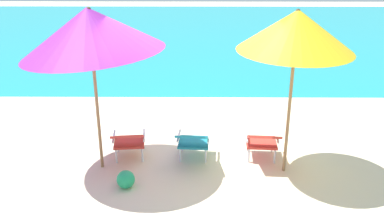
{
  "coord_description": "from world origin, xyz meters",
  "views": [
    {
      "loc": [
        0.06,
        -6.38,
        3.39
      ],
      "look_at": [
        0.0,
        0.51,
        0.75
      ],
      "focal_mm": 38.26,
      "sensor_mm": 36.0,
      "label": 1
    }
  ],
  "objects_px": {
    "beach_umbrella_right": "(296,31)",
    "beach_ball": "(126,179)",
    "beach_umbrella_left": "(90,30)",
    "lounge_chair_center": "(193,140)",
    "lounge_chair_left": "(129,140)",
    "lounge_chair_right": "(262,140)"
  },
  "relations": [
    {
      "from": "beach_umbrella_right",
      "to": "beach_ball",
      "type": "height_order",
      "value": "beach_umbrella_right"
    },
    {
      "from": "beach_ball",
      "to": "lounge_chair_center",
      "type": "bearing_deg",
      "value": 39.6
    },
    {
      "from": "lounge_chair_left",
      "to": "beach_umbrella_right",
      "type": "xyz_separation_m",
      "value": [
        2.6,
        -0.3,
        1.91
      ]
    },
    {
      "from": "lounge_chair_left",
      "to": "beach_umbrella_right",
      "type": "height_order",
      "value": "beach_umbrella_right"
    },
    {
      "from": "lounge_chair_left",
      "to": "beach_umbrella_left",
      "type": "relative_size",
      "value": 0.34
    },
    {
      "from": "beach_umbrella_left",
      "to": "beach_ball",
      "type": "distance_m",
      "value": 2.31
    },
    {
      "from": "lounge_chair_center",
      "to": "lounge_chair_right",
      "type": "bearing_deg",
      "value": 0.16
    },
    {
      "from": "beach_umbrella_left",
      "to": "beach_umbrella_right",
      "type": "relative_size",
      "value": 1.03
    },
    {
      "from": "lounge_chair_right",
      "to": "beach_umbrella_right",
      "type": "relative_size",
      "value": 0.34
    },
    {
      "from": "lounge_chair_center",
      "to": "beach_umbrella_left",
      "type": "bearing_deg",
      "value": -172.48
    },
    {
      "from": "lounge_chair_center",
      "to": "beach_umbrella_right",
      "type": "height_order",
      "value": "beach_umbrella_right"
    },
    {
      "from": "beach_umbrella_right",
      "to": "beach_ball",
      "type": "bearing_deg",
      "value": -167.85
    },
    {
      "from": "lounge_chair_center",
      "to": "beach_umbrella_right",
      "type": "distance_m",
      "value": 2.45
    },
    {
      "from": "beach_umbrella_left",
      "to": "beach_umbrella_right",
      "type": "distance_m",
      "value": 3.03
    },
    {
      "from": "lounge_chair_left",
      "to": "beach_umbrella_right",
      "type": "distance_m",
      "value": 3.24
    },
    {
      "from": "lounge_chair_center",
      "to": "lounge_chair_right",
      "type": "distance_m",
      "value": 1.18
    },
    {
      "from": "beach_umbrella_left",
      "to": "lounge_chair_left",
      "type": "bearing_deg",
      "value": 24.98
    },
    {
      "from": "lounge_chair_left",
      "to": "beach_ball",
      "type": "relative_size",
      "value": 3.31
    },
    {
      "from": "lounge_chair_left",
      "to": "lounge_chair_right",
      "type": "bearing_deg",
      "value": 0.08
    },
    {
      "from": "lounge_chair_center",
      "to": "beach_umbrella_left",
      "type": "height_order",
      "value": "beach_umbrella_left"
    },
    {
      "from": "beach_umbrella_right",
      "to": "lounge_chair_left",
      "type": "bearing_deg",
      "value": 173.4
    },
    {
      "from": "lounge_chair_left",
      "to": "beach_umbrella_left",
      "type": "bearing_deg",
      "value": -155.02
    }
  ]
}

